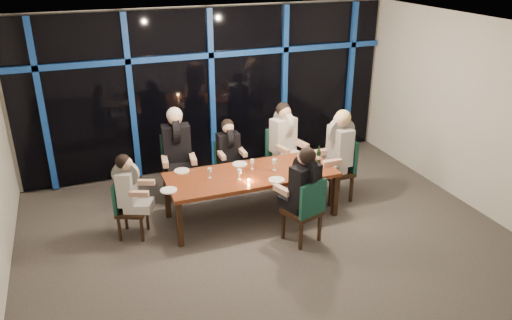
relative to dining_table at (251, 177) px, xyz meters
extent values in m
plane|color=#4F4A46|center=(0.00, -0.80, -0.68)|extent=(7.00, 7.00, 0.00)
cube|color=silver|center=(0.00, 2.20, 0.82)|extent=(7.00, 0.04, 3.00)
cube|color=silver|center=(0.00, -3.80, 0.82)|extent=(7.00, 0.04, 3.00)
cube|color=silver|center=(3.50, -0.80, 0.82)|extent=(0.04, 6.00, 3.00)
cube|color=white|center=(0.00, -0.80, 2.32)|extent=(7.00, 6.00, 0.04)
cube|color=black|center=(0.00, 2.14, 0.82)|extent=(6.86, 0.04, 2.94)
cube|color=#133E96|center=(-2.90, 2.09, 0.82)|extent=(0.10, 0.10, 2.94)
cube|color=#133E96|center=(-1.45, 2.09, 0.82)|extent=(0.10, 0.10, 2.94)
cube|color=#133E96|center=(0.00, 2.09, 0.82)|extent=(0.10, 0.10, 2.94)
cube|color=#133E96|center=(1.45, 2.09, 0.82)|extent=(0.10, 0.10, 2.94)
cube|color=#133E96|center=(2.90, 2.09, 0.82)|extent=(0.10, 0.10, 2.94)
cube|color=#133E96|center=(0.00, 2.09, 1.48)|extent=(6.86, 0.10, 0.10)
cube|color=#FF2D14|center=(1.10, 2.45, 1.47)|extent=(0.60, 0.05, 0.35)
cube|color=brown|center=(0.00, 0.00, 0.04)|extent=(2.60, 1.00, 0.06)
cube|color=#301D10|center=(-1.24, -0.44, -0.34)|extent=(0.08, 0.08, 0.69)
cube|color=#301D10|center=(1.24, -0.44, -0.34)|extent=(0.08, 0.08, 0.69)
cube|color=#301D10|center=(-1.24, 0.44, -0.34)|extent=(0.08, 0.08, 0.69)
cube|color=#301D10|center=(1.24, 0.44, -0.34)|extent=(0.08, 0.08, 0.69)
cube|color=black|center=(-0.93, 1.00, -0.18)|extent=(0.55, 0.55, 0.07)
cube|color=#184F3F|center=(-0.90, 1.22, 0.12)|extent=(0.51, 0.11, 0.56)
cube|color=black|center=(-1.15, 0.82, -0.45)|extent=(0.05, 0.05, 0.47)
cube|color=black|center=(-0.75, 0.78, -0.45)|extent=(0.05, 0.05, 0.47)
cube|color=black|center=(-1.10, 1.22, -0.45)|extent=(0.05, 0.05, 0.47)
cube|color=black|center=(-0.70, 1.18, -0.45)|extent=(0.05, 0.05, 0.47)
cube|color=black|center=(-0.06, 0.93, -0.27)|extent=(0.42, 0.42, 0.06)
cube|color=#184F3F|center=(-0.06, 1.11, -0.02)|extent=(0.42, 0.05, 0.46)
cube|color=black|center=(-0.23, 0.76, -0.49)|extent=(0.04, 0.04, 0.39)
cube|color=black|center=(0.10, 0.76, -0.49)|extent=(0.04, 0.04, 0.39)
cube|color=black|center=(-0.23, 1.10, -0.49)|extent=(0.04, 0.04, 0.39)
cube|color=black|center=(0.10, 1.10, -0.49)|extent=(0.04, 0.04, 0.39)
cube|color=black|center=(0.94, 0.87, -0.20)|extent=(0.58, 0.58, 0.06)
cube|color=#184F3F|center=(0.88, 1.08, 0.08)|extent=(0.48, 0.17, 0.53)
cube|color=black|center=(0.80, 0.64, -0.46)|extent=(0.05, 0.05, 0.45)
cube|color=black|center=(1.17, 0.74, -0.46)|extent=(0.05, 0.05, 0.45)
cube|color=black|center=(0.70, 1.01, -0.46)|extent=(0.05, 0.05, 0.45)
cube|color=black|center=(1.07, 1.11, -0.46)|extent=(0.05, 0.05, 0.45)
cube|color=black|center=(-1.82, 0.08, -0.27)|extent=(0.54, 0.54, 0.05)
cube|color=#184F3F|center=(-1.99, 0.15, -0.03)|extent=(0.20, 0.39, 0.46)
cube|color=black|center=(-1.74, -0.13, -0.49)|extent=(0.05, 0.05, 0.38)
cube|color=black|center=(-1.61, 0.17, -0.49)|extent=(0.05, 0.05, 0.38)
cube|color=black|center=(-2.04, 0.00, -0.49)|extent=(0.05, 0.05, 0.38)
cube|color=black|center=(-1.91, 0.30, -0.49)|extent=(0.05, 0.05, 0.38)
cube|color=black|center=(1.51, 0.05, -0.19)|extent=(0.51, 0.51, 0.07)
cube|color=#184F3F|center=(1.73, 0.06, 0.11)|extent=(0.07, 0.50, 0.55)
cube|color=black|center=(1.31, 0.24, -0.45)|extent=(0.05, 0.05, 0.46)
cube|color=black|center=(1.32, -0.15, -0.45)|extent=(0.05, 0.05, 0.46)
cube|color=black|center=(1.70, 0.26, -0.45)|extent=(0.05, 0.05, 0.46)
cube|color=black|center=(1.72, -0.14, -0.45)|extent=(0.05, 0.05, 0.46)
cube|color=black|center=(0.44, -0.90, -0.22)|extent=(0.58, 0.58, 0.06)
cube|color=#184F3F|center=(0.50, -1.10, 0.06)|extent=(0.46, 0.19, 0.52)
cube|color=black|center=(0.56, -0.67, -0.47)|extent=(0.05, 0.05, 0.43)
cube|color=black|center=(0.20, -0.78, -0.47)|extent=(0.05, 0.05, 0.43)
cube|color=black|center=(0.67, -1.02, -0.47)|extent=(0.05, 0.05, 0.43)
cube|color=black|center=(0.32, -1.14, -0.47)|extent=(0.05, 0.05, 0.43)
cube|color=black|center=(-0.94, 0.87, -0.07)|extent=(0.45, 0.51, 0.16)
cube|color=black|center=(-0.92, 1.04, 0.30)|extent=(0.47, 0.31, 0.63)
cylinder|color=black|center=(-0.92, 1.04, 0.55)|extent=(0.16, 0.48, 0.47)
sphere|color=tan|center=(-0.92, 1.02, 0.75)|extent=(0.23, 0.23, 0.23)
sphere|color=silver|center=(-0.92, 1.07, 0.78)|extent=(0.26, 0.26, 0.26)
cube|color=tan|center=(-1.17, 0.80, 0.11)|extent=(0.12, 0.34, 0.09)
cube|color=tan|center=(-0.73, 0.75, 0.11)|extent=(0.12, 0.34, 0.09)
cube|color=black|center=(-0.06, 0.82, -0.17)|extent=(0.33, 0.39, 0.13)
cube|color=black|center=(-0.06, 0.97, 0.13)|extent=(0.37, 0.22, 0.52)
cylinder|color=black|center=(-0.06, 0.97, 0.33)|extent=(0.09, 0.39, 0.39)
sphere|color=tan|center=(-0.06, 0.95, 0.50)|extent=(0.19, 0.19, 0.19)
sphere|color=black|center=(-0.06, 0.99, 0.53)|extent=(0.21, 0.21, 0.21)
cube|color=tan|center=(-0.25, 0.75, 0.11)|extent=(0.07, 0.28, 0.07)
cube|color=tan|center=(0.12, 0.75, 0.11)|extent=(0.07, 0.28, 0.07)
cube|color=silver|center=(0.97, 0.75, -0.10)|extent=(0.48, 0.53, 0.15)
cube|color=silver|center=(0.92, 0.91, 0.25)|extent=(0.48, 0.36, 0.59)
cylinder|color=silver|center=(0.92, 0.91, 0.49)|extent=(0.22, 0.46, 0.45)
sphere|color=tan|center=(0.93, 0.89, 0.68)|extent=(0.22, 0.22, 0.22)
sphere|color=black|center=(0.92, 0.93, 0.71)|extent=(0.24, 0.24, 0.24)
cube|color=tan|center=(0.79, 0.61, 0.11)|extent=(0.16, 0.33, 0.08)
cube|color=tan|center=(1.20, 0.72, 0.11)|extent=(0.16, 0.33, 0.08)
cube|color=black|center=(-1.72, 0.04, -0.18)|extent=(0.48, 0.45, 0.13)
cube|color=black|center=(-1.86, 0.10, 0.12)|extent=(0.34, 0.42, 0.51)
cylinder|color=black|center=(-1.86, 0.10, 0.32)|extent=(0.39, 0.23, 0.38)
sphere|color=tan|center=(-1.84, 0.09, 0.48)|extent=(0.19, 0.19, 0.19)
sphere|color=black|center=(-1.87, 0.10, 0.51)|extent=(0.21, 0.21, 0.21)
cube|color=tan|center=(-1.73, -0.16, 0.10)|extent=(0.28, 0.17, 0.07)
cube|color=tan|center=(-1.58, 0.18, 0.10)|extent=(0.28, 0.17, 0.07)
cube|color=black|center=(1.38, 0.05, -0.08)|extent=(0.47, 0.41, 0.15)
cube|color=black|center=(1.56, 0.05, 0.29)|extent=(0.28, 0.45, 0.62)
cylinder|color=black|center=(1.56, 0.05, 0.53)|extent=(0.47, 0.12, 0.46)
sphere|color=tan|center=(1.53, 0.05, 0.73)|extent=(0.23, 0.23, 0.23)
sphere|color=tan|center=(1.58, 0.05, 0.76)|extent=(0.25, 0.25, 0.25)
cube|color=tan|center=(1.29, 0.27, 0.11)|extent=(0.33, 0.10, 0.09)
cube|color=tan|center=(1.30, -0.17, 0.11)|extent=(0.33, 0.10, 0.09)
cube|color=black|center=(0.40, -0.79, -0.11)|extent=(0.49, 0.53, 0.14)
cube|color=black|center=(0.45, -0.94, 0.23)|extent=(0.47, 0.36, 0.58)
cylinder|color=black|center=(0.45, -0.94, 0.45)|extent=(0.23, 0.44, 0.43)
sphere|color=tan|center=(0.44, -0.92, 0.64)|extent=(0.22, 0.22, 0.22)
sphere|color=black|center=(0.45, -0.96, 0.67)|extent=(0.24, 0.24, 0.24)
cube|color=tan|center=(0.57, -0.64, 0.11)|extent=(0.17, 0.32, 0.08)
cube|color=tan|center=(0.18, -0.77, 0.11)|extent=(0.17, 0.32, 0.08)
cylinder|color=white|center=(-0.98, 0.44, 0.08)|extent=(0.24, 0.24, 0.01)
cylinder|color=white|center=(-0.06, 0.37, 0.08)|extent=(0.24, 0.24, 0.01)
cylinder|color=white|center=(1.08, 0.33, 0.08)|extent=(0.24, 0.24, 0.01)
cylinder|color=white|center=(-1.28, -0.14, 0.08)|extent=(0.24, 0.24, 0.01)
cylinder|color=white|center=(0.95, 0.04, 0.08)|extent=(0.24, 0.24, 0.01)
cylinder|color=white|center=(0.26, -0.37, 0.08)|extent=(0.24, 0.24, 0.01)
cylinder|color=black|center=(1.13, -0.03, 0.18)|extent=(0.07, 0.07, 0.22)
cylinder|color=black|center=(1.13, -0.03, 0.33)|extent=(0.03, 0.03, 0.08)
cylinder|color=silver|center=(1.13, -0.03, 0.18)|extent=(0.07, 0.07, 0.06)
cylinder|color=white|center=(0.77, -0.11, 0.17)|extent=(0.11, 0.11, 0.20)
cylinder|color=white|center=(0.83, -0.11, 0.19)|extent=(0.02, 0.02, 0.14)
cylinder|color=#FAAA4B|center=(-0.14, -0.25, 0.08)|extent=(0.04, 0.04, 0.03)
cylinder|color=silver|center=(-0.24, -0.15, 0.07)|extent=(0.06, 0.06, 0.01)
cylinder|color=silver|center=(-0.24, -0.15, 0.12)|extent=(0.01, 0.01, 0.09)
cylinder|color=silver|center=(-0.24, -0.15, 0.20)|extent=(0.06, 0.06, 0.07)
cylinder|color=silver|center=(0.07, 0.14, 0.07)|extent=(0.06, 0.06, 0.01)
cylinder|color=silver|center=(0.07, 0.14, 0.12)|extent=(0.01, 0.01, 0.09)
cylinder|color=silver|center=(0.07, 0.14, 0.20)|extent=(0.06, 0.06, 0.06)
cylinder|color=silver|center=(0.37, -0.03, 0.07)|extent=(0.07, 0.07, 0.01)
cylinder|color=silver|center=(0.37, -0.03, 0.13)|extent=(0.01, 0.01, 0.11)
cylinder|color=silver|center=(0.37, -0.03, 0.22)|extent=(0.07, 0.07, 0.07)
cylinder|color=silver|center=(-0.64, 0.07, 0.07)|extent=(0.06, 0.06, 0.01)
cylinder|color=silver|center=(-0.64, 0.07, 0.12)|extent=(0.01, 0.01, 0.09)
cylinder|color=silver|center=(-0.64, 0.07, 0.19)|extent=(0.06, 0.06, 0.06)
cylinder|color=silver|center=(1.00, 0.06, 0.07)|extent=(0.06, 0.06, 0.01)
cylinder|color=silver|center=(1.00, 0.06, 0.12)|extent=(0.01, 0.01, 0.10)
cylinder|color=silver|center=(1.00, 0.06, 0.20)|extent=(0.07, 0.07, 0.07)
camera|label=1|loc=(-2.38, -6.50, 3.30)|focal=35.00mm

